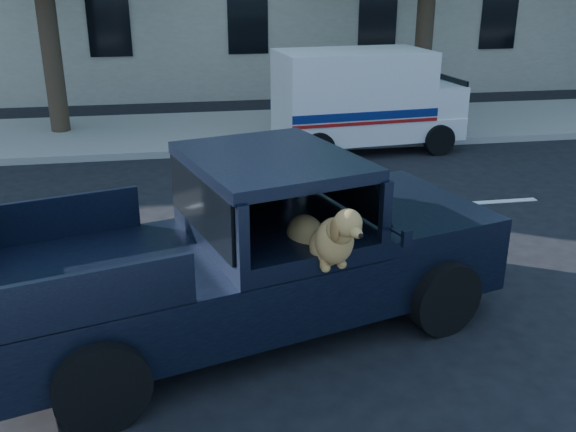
% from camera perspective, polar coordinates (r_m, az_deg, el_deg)
% --- Properties ---
extents(ground, '(120.00, 120.00, 0.00)m').
position_cam_1_polar(ground, '(7.33, 1.34, -9.43)').
color(ground, black).
rests_on(ground, ground).
extents(far_sidewalk, '(60.00, 4.00, 0.15)m').
position_cam_1_polar(far_sidewalk, '(15.87, -5.22, 7.57)').
color(far_sidewalk, gray).
rests_on(far_sidewalk, ground).
extents(lane_stripes, '(21.60, 0.14, 0.01)m').
position_cam_1_polar(lane_stripes, '(10.79, 8.24, 0.63)').
color(lane_stripes, silver).
rests_on(lane_stripes, ground).
extents(pickup_truck, '(5.75, 3.51, 1.93)m').
position_cam_1_polar(pickup_truck, '(6.97, -3.99, -5.10)').
color(pickup_truck, black).
rests_on(pickup_truck, ground).
extents(mail_truck, '(4.09, 2.32, 2.16)m').
position_cam_1_polar(mail_truck, '(14.31, 6.71, 9.61)').
color(mail_truck, silver).
rests_on(mail_truck, ground).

